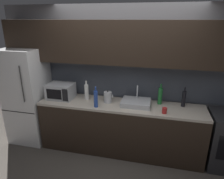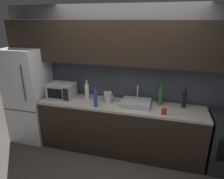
{
  "view_description": "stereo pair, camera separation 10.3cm",
  "coord_description": "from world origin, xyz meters",
  "px_view_note": "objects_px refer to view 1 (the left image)",
  "views": [
    {
      "loc": [
        0.58,
        -2.16,
        2.27
      ],
      "look_at": [
        -0.14,
        0.9,
        1.15
      ],
      "focal_mm": 32.25,
      "sensor_mm": 36.0,
      "label": 1
    },
    {
      "loc": [
        0.68,
        -2.14,
        2.27
      ],
      "look_at": [
        -0.14,
        0.9,
        1.15
      ],
      "focal_mm": 32.25,
      "sensor_mm": 36.0,
      "label": 2
    }
  ],
  "objects_px": {
    "wine_bottle_green": "(160,96)",
    "mug_red": "(164,110)",
    "wine_bottle_blue": "(96,99)",
    "wine_bottle_dark": "(184,99)",
    "wine_bottle_white": "(87,92)",
    "refrigerator": "(28,96)",
    "kettle": "(108,97)",
    "microwave": "(61,91)"
  },
  "relations": [
    {
      "from": "wine_bottle_blue",
      "to": "mug_red",
      "type": "xyz_separation_m",
      "value": [
        1.09,
        0.02,
        -0.1
      ]
    },
    {
      "from": "wine_bottle_blue",
      "to": "mug_red",
      "type": "bearing_deg",
      "value": 0.81
    },
    {
      "from": "wine_bottle_blue",
      "to": "microwave",
      "type": "bearing_deg",
      "value": 163.4
    },
    {
      "from": "refrigerator",
      "to": "kettle",
      "type": "bearing_deg",
      "value": 1.12
    },
    {
      "from": "refrigerator",
      "to": "microwave",
      "type": "xyz_separation_m",
      "value": [
        0.68,
        0.02,
        0.15
      ]
    },
    {
      "from": "mug_red",
      "to": "wine_bottle_blue",
      "type": "bearing_deg",
      "value": -179.19
    },
    {
      "from": "microwave",
      "to": "kettle",
      "type": "height_order",
      "value": "microwave"
    },
    {
      "from": "refrigerator",
      "to": "microwave",
      "type": "relative_size",
      "value": 3.86
    },
    {
      "from": "microwave",
      "to": "kettle",
      "type": "relative_size",
      "value": 2.17
    },
    {
      "from": "wine_bottle_blue",
      "to": "mug_red",
      "type": "relative_size",
      "value": 3.72
    },
    {
      "from": "microwave",
      "to": "wine_bottle_white",
      "type": "xyz_separation_m",
      "value": [
        0.47,
        0.06,
        0.01
      ]
    },
    {
      "from": "refrigerator",
      "to": "kettle",
      "type": "height_order",
      "value": "refrigerator"
    },
    {
      "from": "microwave",
      "to": "mug_red",
      "type": "xyz_separation_m",
      "value": [
        1.82,
        -0.2,
        -0.09
      ]
    },
    {
      "from": "refrigerator",
      "to": "microwave",
      "type": "distance_m",
      "value": 0.7
    },
    {
      "from": "refrigerator",
      "to": "kettle",
      "type": "relative_size",
      "value": 8.36
    },
    {
      "from": "wine_bottle_green",
      "to": "refrigerator",
      "type": "bearing_deg",
      "value": -176.02
    },
    {
      "from": "wine_bottle_blue",
      "to": "wine_bottle_white",
      "type": "height_order",
      "value": "same"
    },
    {
      "from": "wine_bottle_blue",
      "to": "wine_bottle_green",
      "type": "distance_m",
      "value": 1.08
    },
    {
      "from": "wine_bottle_dark",
      "to": "wine_bottle_green",
      "type": "relative_size",
      "value": 0.94
    },
    {
      "from": "refrigerator",
      "to": "wine_bottle_blue",
      "type": "relative_size",
      "value": 5.14
    },
    {
      "from": "refrigerator",
      "to": "microwave",
      "type": "height_order",
      "value": "refrigerator"
    },
    {
      "from": "wine_bottle_green",
      "to": "mug_red",
      "type": "height_order",
      "value": "wine_bottle_green"
    },
    {
      "from": "kettle",
      "to": "wine_bottle_white",
      "type": "bearing_deg",
      "value": 173.55
    },
    {
      "from": "wine_bottle_blue",
      "to": "wine_bottle_dark",
      "type": "height_order",
      "value": "wine_bottle_blue"
    },
    {
      "from": "refrigerator",
      "to": "mug_red",
      "type": "distance_m",
      "value": 2.5
    },
    {
      "from": "microwave",
      "to": "kettle",
      "type": "bearing_deg",
      "value": 0.79
    },
    {
      "from": "microwave",
      "to": "wine_bottle_green",
      "type": "height_order",
      "value": "wine_bottle_green"
    },
    {
      "from": "wine_bottle_white",
      "to": "mug_red",
      "type": "distance_m",
      "value": 1.37
    },
    {
      "from": "wine_bottle_white",
      "to": "wine_bottle_dark",
      "type": "bearing_deg",
      "value": 2.73
    },
    {
      "from": "wine_bottle_blue",
      "to": "mug_red",
      "type": "height_order",
      "value": "wine_bottle_blue"
    },
    {
      "from": "refrigerator",
      "to": "mug_red",
      "type": "relative_size",
      "value": 19.09
    },
    {
      "from": "kettle",
      "to": "wine_bottle_green",
      "type": "bearing_deg",
      "value": 8.99
    },
    {
      "from": "wine_bottle_dark",
      "to": "wine_bottle_green",
      "type": "xyz_separation_m",
      "value": [
        -0.38,
        0.01,
        0.01
      ]
    },
    {
      "from": "wine_bottle_blue",
      "to": "wine_bottle_dark",
      "type": "bearing_deg",
      "value": 14.29
    },
    {
      "from": "microwave",
      "to": "wine_bottle_green",
      "type": "distance_m",
      "value": 1.75
    },
    {
      "from": "wine_bottle_blue",
      "to": "wine_bottle_white",
      "type": "relative_size",
      "value": 1.0
    },
    {
      "from": "wine_bottle_dark",
      "to": "refrigerator",
      "type": "bearing_deg",
      "value": -176.84
    },
    {
      "from": "wine_bottle_blue",
      "to": "wine_bottle_white",
      "type": "xyz_separation_m",
      "value": [
        -0.26,
        0.27,
        -0.0
      ]
    },
    {
      "from": "refrigerator",
      "to": "microwave",
      "type": "bearing_deg",
      "value": 1.55
    },
    {
      "from": "kettle",
      "to": "wine_bottle_white",
      "type": "distance_m",
      "value": 0.41
    },
    {
      "from": "refrigerator",
      "to": "wine_bottle_dark",
      "type": "distance_m",
      "value": 2.8
    },
    {
      "from": "wine_bottle_dark",
      "to": "wine_bottle_white",
      "type": "xyz_separation_m",
      "value": [
        -1.65,
        -0.08,
        0.01
      ]
    }
  ]
}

